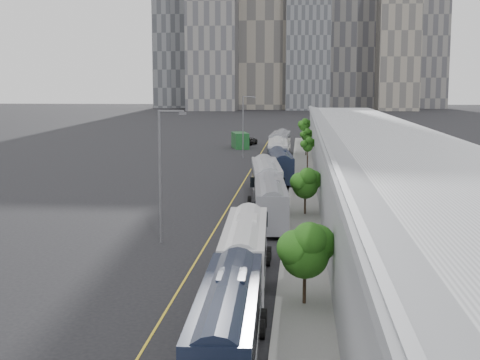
# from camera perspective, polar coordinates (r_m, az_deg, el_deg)

# --- Properties ---
(sidewalk) EXTENTS (10.00, 170.00, 0.12)m
(sidewalk) POSITION_cam_1_polar(r_m,az_deg,el_deg) (60.61, 8.71, -2.80)
(sidewalk) COLOR gray
(sidewalk) RESTS_ON ground
(lane_line) EXTENTS (0.12, 160.00, 0.02)m
(lane_line) POSITION_cam_1_polar(r_m,az_deg,el_deg) (60.88, -1.22, -2.70)
(lane_line) COLOR gold
(lane_line) RESTS_ON ground
(depot) EXTENTS (12.45, 160.40, 7.20)m
(depot) POSITION_cam_1_polar(r_m,az_deg,el_deg) (60.43, 12.56, 0.39)
(depot) COLOR gray
(depot) RESTS_ON ground
(skyline) EXTENTS (145.00, 64.00, 120.00)m
(skyline) POSITION_cam_1_polar(r_m,az_deg,el_deg) (331.04, 3.93, 14.93)
(skyline) COLOR slate
(skyline) RESTS_ON ground
(bus_1) EXTENTS (2.80, 12.05, 3.50)m
(bus_1) POSITION_cam_1_polar(r_m,az_deg,el_deg) (27.87, -1.00, -12.80)
(bus_1) COLOR black
(bus_1) RESTS_ON ground
(bus_2) EXTENTS (2.94, 12.16, 3.53)m
(bus_2) POSITION_cam_1_polar(r_m,az_deg,el_deg) (39.60, 0.44, -6.43)
(bus_2) COLOR white
(bus_2) RESTS_ON ground
(bus_3) EXTENTS (3.43, 12.58, 3.63)m
(bus_3) POSITION_cam_1_polar(r_m,az_deg,el_deg) (55.22, 2.59, -2.22)
(bus_3) COLOR gray
(bus_3) RESTS_ON ground
(bus_4) EXTENTS (3.91, 13.32, 3.84)m
(bus_4) POSITION_cam_1_polar(r_m,az_deg,el_deg) (67.88, 2.23, -0.21)
(bus_4) COLOR #A0A3AA
(bus_4) RESTS_ON ground
(bus_5) EXTENTS (3.63, 12.57, 3.62)m
(bus_5) POSITION_cam_1_polar(r_m,az_deg,el_deg) (80.35, 3.44, 1.01)
(bus_5) COLOR #151C31
(bus_5) RESTS_ON ground
(bus_6) EXTENTS (3.12, 13.21, 3.84)m
(bus_6) POSITION_cam_1_polar(r_m,az_deg,el_deg) (94.39, 3.23, 2.13)
(bus_6) COLOR silver
(bus_6) RESTS_ON ground
(bus_7) EXTENTS (3.18, 13.73, 3.99)m
(bus_7) POSITION_cam_1_polar(r_m,az_deg,el_deg) (108.75, 3.44, 2.95)
(bus_7) COLOR gray
(bus_7) RESTS_ON ground
(tree_1) EXTENTS (2.55, 2.55, 4.41)m
(tree_1) POSITION_cam_1_polar(r_m,az_deg,el_deg) (34.84, 5.57, -5.72)
(tree_1) COLOR black
(tree_1) RESTS_ON ground
(tree_2) EXTENTS (2.26, 2.26, 4.08)m
(tree_2) POSITION_cam_1_polar(r_m,az_deg,el_deg) (59.08, 5.59, -0.19)
(tree_2) COLOR black
(tree_2) RESTS_ON ground
(tree_3) EXTENTS (1.35, 1.35, 4.22)m
(tree_3) POSITION_cam_1_polar(r_m,az_deg,el_deg) (88.75, 5.79, 2.92)
(tree_3) COLOR black
(tree_3) RESTS_ON ground
(tree_4) EXTENTS (1.46, 1.46, 4.07)m
(tree_4) POSITION_cam_1_polar(r_m,az_deg,el_deg) (108.89, 5.67, 3.78)
(tree_4) COLOR black
(tree_4) RESTS_ON ground
(tree_5) EXTENTS (2.00, 2.00, 4.68)m
(tree_5) POSITION_cam_1_polar(r_m,az_deg,el_deg) (132.91, 5.49, 4.72)
(tree_5) COLOR black
(tree_5) RESTS_ON ground
(street_lamp_near) EXTENTS (2.04, 0.22, 9.67)m
(street_lamp_near) POSITION_cam_1_polar(r_m,az_deg,el_deg) (48.33, -6.65, 1.05)
(street_lamp_near) COLOR #59595E
(street_lamp_near) RESTS_ON ground
(street_lamp_far) EXTENTS (2.04, 0.22, 9.74)m
(street_lamp_far) POSITION_cam_1_polar(r_m,az_deg,el_deg) (105.12, 0.36, 4.91)
(street_lamp_far) COLOR #59595E
(street_lamp_far) RESTS_ON ground
(shipping_container) EXTENTS (3.79, 6.37, 2.86)m
(shipping_container) POSITION_cam_1_polar(r_m,az_deg,el_deg) (121.76, 0.01, 3.39)
(shipping_container) COLOR #14431D
(shipping_container) RESTS_ON ground
(suv) EXTENTS (3.48, 5.48, 1.41)m
(suv) POSITION_cam_1_polar(r_m,az_deg,el_deg) (128.86, 0.72, 3.33)
(suv) COLOR black
(suv) RESTS_ON ground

